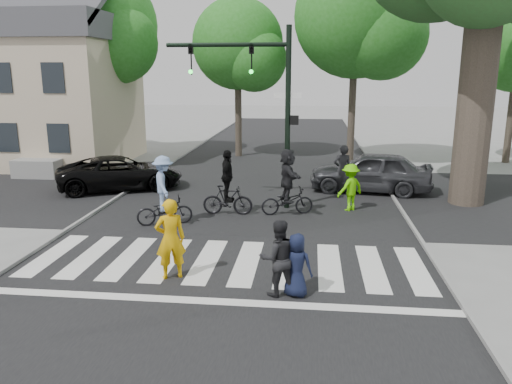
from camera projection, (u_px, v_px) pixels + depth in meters
The scene contains 22 objects.
ground at pixel (220, 278), 11.28m from camera, with size 120.00×120.00×0.00m, color gray.
road_stem at pixel (247, 216), 16.12m from camera, with size 10.00×70.00×0.01m, color black.
road_cross at pixel (257, 194), 19.01m from camera, with size 70.00×10.00×0.01m, color black.
curb_left at pixel (98, 210), 16.65m from camera, with size 0.10×70.00×0.10m, color gray.
curb_right at pixel (408, 220), 15.56m from camera, with size 0.10×70.00×0.10m, color gray.
crosswalk at pixel (224, 267), 11.92m from camera, with size 10.00×3.85×0.01m.
traffic_signal at pixel (262, 92), 16.32m from camera, with size 4.45×0.29×6.00m.
bg_tree_0 at pixel (20, 41), 26.78m from camera, with size 5.46×5.20×8.97m.
bg_tree_1 at pixel (105, 30), 25.62m from camera, with size 6.09×5.80×9.80m.
bg_tree_2 at pixel (242, 48), 26.18m from camera, with size 5.04×4.80×8.40m.
bg_tree_3 at pixel (363, 21), 23.96m from camera, with size 6.30×6.00×10.20m.
house at pixel (44, 87), 25.14m from camera, with size 8.40×8.10×8.82m.
pedestrian_woman at pixel (170, 239), 11.09m from camera, with size 0.67×0.44×1.84m, color #E1A409.
pedestrian_child at pixel (296, 265), 10.24m from camera, with size 0.66×0.43×1.35m, color #121832.
pedestrian_adult at pixel (278, 258), 10.25m from camera, with size 0.79×0.62×1.63m, color black.
cyclist_left at pixel (164, 195), 15.03m from camera, with size 1.78×1.24×2.13m.
cyclist_mid at pixel (227, 188), 16.13m from camera, with size 1.63×0.99×2.13m.
cyclist_right at pixel (287, 186), 16.11m from camera, with size 1.81×1.67×2.17m.
car_suv at pixel (120, 173), 19.69m from camera, with size 2.21×4.78×1.33m, color black.
car_grey at pixel (370, 172), 19.29m from camera, with size 1.86×4.62×1.57m, color #343538.
bystander_hivis at pixel (350, 187), 16.64m from camera, with size 1.02×0.59×1.58m, color #5AD004.
bystander_dark at pixel (342, 170), 18.85m from camera, with size 0.69×0.45×1.89m, color black.
Camera 1 is at (1.98, -10.36, 4.53)m, focal length 35.00 mm.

